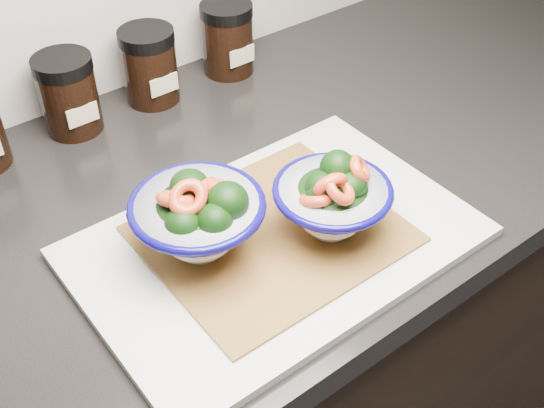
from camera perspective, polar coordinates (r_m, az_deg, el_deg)
countertop at (r=0.85m, az=-12.22°, el=-3.52°), size 3.50×0.60×0.04m
cutting_board at (r=0.80m, az=0.31°, el=-3.20°), size 0.45×0.30×0.01m
bamboo_mat at (r=0.80m, az=0.00°, el=-2.50°), size 0.28×0.24×0.00m
bowl_left at (r=0.75m, az=-6.13°, el=-1.12°), size 0.15×0.15×0.11m
bowl_right at (r=0.77m, az=5.09°, el=0.38°), size 0.14×0.14×0.11m
spice_jar_d at (r=1.00m, az=-16.65°, el=8.79°), size 0.08×0.08×0.11m
spice_jar_e at (r=1.04m, az=-10.19°, el=11.32°), size 0.08×0.08×0.11m
spice_jar_f at (r=1.10m, az=-3.75°, el=13.65°), size 0.08×0.08×0.11m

